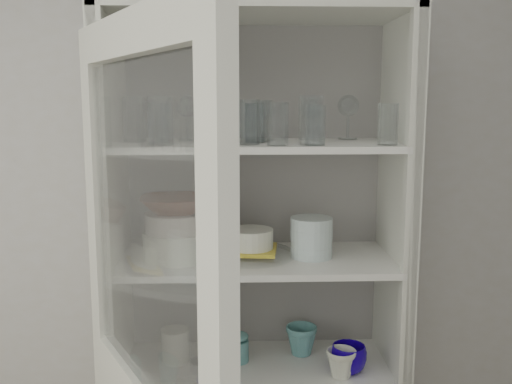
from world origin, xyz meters
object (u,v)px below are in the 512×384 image
(measuring_cups, at_px, (203,365))
(white_ramekin, at_px, (251,239))
(teal_jar, at_px, (238,349))
(cream_bowl, at_px, (176,222))
(plate_stack_back, at_px, (177,236))
(glass_platter, at_px, (251,254))
(plate_stack_front, at_px, (176,245))
(grey_bowl_stack, at_px, (311,237))
(terracotta_bowl, at_px, (175,204))
(yellow_trivet, at_px, (251,250))
(mug_white, at_px, (341,363))
(mug_blue, at_px, (349,359))
(goblet_1, at_px, (267,118))
(goblet_3, at_px, (348,115))
(goblet_2, at_px, (308,117))
(goblet_0, at_px, (187,116))
(pantry_cabinet, at_px, (255,335))
(mug_teal, at_px, (301,340))

(measuring_cups, bearing_deg, white_ramekin, 14.43)
(teal_jar, bearing_deg, cream_bowl, -166.85)
(plate_stack_back, bearing_deg, glass_platter, -26.13)
(teal_jar, bearing_deg, plate_stack_front, -166.85)
(plate_stack_front, distance_m, plate_stack_back, 0.16)
(grey_bowl_stack, bearing_deg, terracotta_bowl, -178.51)
(yellow_trivet, relative_size, mug_white, 1.69)
(plate_stack_back, xyz_separation_m, mug_blue, (0.61, -0.21, -0.39))
(plate_stack_back, relative_size, mug_blue, 1.74)
(plate_stack_back, height_order, teal_jar, plate_stack_back)
(goblet_1, distance_m, plate_stack_back, 0.55)
(grey_bowl_stack, bearing_deg, goblet_3, 43.75)
(mug_blue, bearing_deg, mug_white, -144.08)
(measuring_cups, bearing_deg, plate_stack_back, 119.23)
(goblet_2, bearing_deg, goblet_0, -176.04)
(pantry_cabinet, height_order, plate_stack_front, pantry_cabinet)
(goblet_3, relative_size, cream_bowl, 0.83)
(goblet_2, height_order, mug_white, goblet_2)
(mug_white, bearing_deg, goblet_3, 57.33)
(plate_stack_back, relative_size, cream_bowl, 1.04)
(plate_stack_back, xyz_separation_m, grey_bowl_stack, (0.48, -0.15, 0.03))
(plate_stack_front, distance_m, glass_platter, 0.26)
(goblet_1, bearing_deg, mug_teal, -4.35)
(white_ramekin, bearing_deg, mug_white, -20.01)
(white_ramekin, height_order, mug_blue, white_ramekin)
(terracotta_bowl, xyz_separation_m, teal_jar, (0.21, 0.05, -0.54))
(yellow_trivet, height_order, measuring_cups, yellow_trivet)
(glass_platter, bearing_deg, cream_bowl, -173.68)
(grey_bowl_stack, bearing_deg, glass_platter, 175.56)
(cream_bowl, bearing_deg, terracotta_bowl, 0.00)
(glass_platter, bearing_deg, pantry_cabinet, 73.92)
(pantry_cabinet, bearing_deg, terracotta_bowl, -161.57)
(goblet_2, xyz_separation_m, grey_bowl_stack, (0.00, -0.12, -0.41))
(goblet_0, xyz_separation_m, cream_bowl, (-0.04, -0.10, -0.35))
(cream_bowl, distance_m, measuring_cups, 0.52)
(goblet_0, xyz_separation_m, measuring_cups, (0.05, -0.12, -0.87))
(glass_platter, height_order, mug_teal, glass_platter)
(goblet_2, distance_m, terracotta_bowl, 0.56)
(pantry_cabinet, distance_m, grey_bowl_stack, 0.44)
(cream_bowl, xyz_separation_m, terracotta_bowl, (0.00, 0.00, 0.06))
(yellow_trivet, height_order, mug_teal, yellow_trivet)
(goblet_2, height_order, mug_blue, goblet_2)
(mug_white, bearing_deg, plate_stack_back, 136.05)
(cream_bowl, bearing_deg, goblet_1, 19.22)
(white_ramekin, relative_size, mug_blue, 1.25)
(goblet_0, relative_size, yellow_trivet, 0.96)
(goblet_1, distance_m, mug_teal, 0.83)
(goblet_0, relative_size, glass_platter, 0.56)
(cream_bowl, bearing_deg, measuring_cups, -10.48)
(goblet_2, relative_size, cream_bowl, 0.77)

